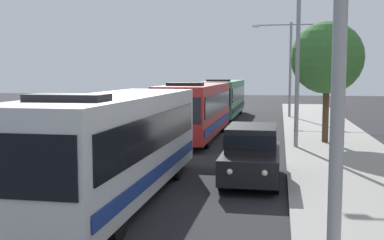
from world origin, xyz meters
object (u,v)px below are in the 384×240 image
object	(u,v)px
streetlamp_mid	(298,37)
roadside_tree	(327,58)
bus_middle	(224,97)
bus_second_in_line	(197,109)
streetlamp_far	(291,58)
white_suv	(252,151)
bus_lead	(117,142)

from	to	relation	value
streetlamp_mid	roadside_tree	bearing A→B (deg)	50.41
bus_middle	bus_second_in_line	bearing A→B (deg)	-90.00
bus_middle	streetlamp_far	world-z (taller)	streetlamp_far
streetlamp_far	white_suv	bearing A→B (deg)	-94.15
bus_lead	white_suv	xyz separation A→B (m)	(3.70, 3.04, -0.66)
bus_second_in_line	roadside_tree	world-z (taller)	roadside_tree
bus_middle	white_suv	bearing A→B (deg)	-81.02
bus_lead	bus_second_in_line	size ratio (longest dim) A/B	0.96
bus_second_in_line	streetlamp_mid	distance (m)	7.21
bus_second_in_line	white_suv	xyz separation A→B (m)	(3.70, -10.25, -0.66)
streetlamp_mid	roadside_tree	world-z (taller)	streetlamp_mid
bus_second_in_line	bus_middle	size ratio (longest dim) A/B	0.92
bus_second_in_line	streetlamp_mid	size ratio (longest dim) A/B	1.28
roadside_tree	bus_middle	bearing A→B (deg)	115.75
bus_lead	streetlamp_far	xyz separation A→B (m)	(5.40, 26.49, 3.19)
bus_lead	streetlamp_mid	bearing A→B (deg)	62.21
bus_middle	streetlamp_mid	bearing A→B (deg)	-71.56
bus_second_in_line	streetlamp_far	size ratio (longest dim) A/B	1.44
bus_middle	roadside_tree	size ratio (longest dim) A/B	1.95
white_suv	roadside_tree	size ratio (longest dim) A/B	0.75
streetlamp_mid	streetlamp_far	world-z (taller)	streetlamp_mid
bus_second_in_line	bus_middle	distance (m)	13.14
bus_middle	streetlamp_far	bearing A→B (deg)	0.59
bus_middle	white_suv	size ratio (longest dim) A/B	2.58
streetlamp_far	roadside_tree	bearing A→B (deg)	-83.97
bus_middle	roadside_tree	xyz separation A→B (m)	(6.92, -14.35, 2.75)
bus_middle	roadside_tree	distance (m)	16.16
bus_lead	roadside_tree	bearing A→B (deg)	60.20
streetlamp_mid	streetlamp_far	size ratio (longest dim) A/B	1.13
white_suv	bus_second_in_line	bearing A→B (deg)	109.84
streetlamp_mid	roadside_tree	xyz separation A→B (m)	(1.52, 1.84, -0.93)
bus_lead	bus_second_in_line	bearing A→B (deg)	90.00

